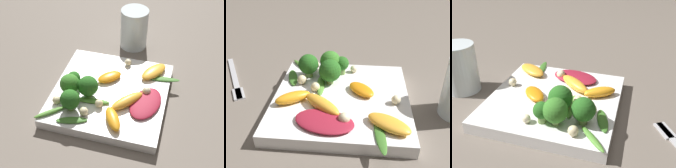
% 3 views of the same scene
% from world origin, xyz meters
% --- Properties ---
extents(ground_plane, '(2.40, 2.40, 0.00)m').
position_xyz_m(ground_plane, '(0.00, 0.00, 0.00)').
color(ground_plane, '#6B6056').
extents(plate, '(0.24, 0.24, 0.02)m').
position_xyz_m(plate, '(0.00, 0.00, 0.01)').
color(plate, white).
rests_on(plate, ground_plane).
extents(drinking_glass, '(0.07, 0.07, 0.10)m').
position_xyz_m(drinking_glass, '(-0.01, -0.21, 0.05)').
color(drinking_glass, silver).
rests_on(drinking_glass, ground_plane).
extents(radicchio_leaf_0, '(0.08, 0.11, 0.01)m').
position_xyz_m(radicchio_leaf_0, '(-0.08, 0.02, 0.03)').
color(radicchio_leaf_0, maroon).
rests_on(radicchio_leaf_0, plate).
extents(orange_segment_0, '(0.06, 0.06, 0.01)m').
position_xyz_m(orange_segment_0, '(0.01, -0.04, 0.03)').
color(orange_segment_0, orange).
rests_on(orange_segment_0, plate).
extents(orange_segment_1, '(0.07, 0.08, 0.02)m').
position_xyz_m(orange_segment_1, '(-0.04, 0.03, 0.03)').
color(orange_segment_1, '#FCAD33').
rests_on(orange_segment_1, plate).
extents(orange_segment_2, '(0.05, 0.07, 0.02)m').
position_xyz_m(orange_segment_2, '(-0.03, 0.08, 0.03)').
color(orange_segment_2, orange).
rests_on(orange_segment_2, plate).
extents(orange_segment_3, '(0.07, 0.08, 0.02)m').
position_xyz_m(orange_segment_3, '(-0.08, -0.08, 0.03)').
color(orange_segment_3, '#FCAD33').
rests_on(orange_segment_3, plate).
extents(broccoli_floret_0, '(0.04, 0.04, 0.05)m').
position_xyz_m(broccoli_floret_0, '(0.08, 0.03, 0.05)').
color(broccoli_floret_0, '#84AD5B').
rests_on(broccoli_floret_0, plate).
extents(broccoli_floret_1, '(0.04, 0.04, 0.05)m').
position_xyz_m(broccoli_floret_1, '(0.04, 0.03, 0.05)').
color(broccoli_floret_1, '#84AD5B').
rests_on(broccoli_floret_1, plate).
extents(broccoli_floret_2, '(0.03, 0.03, 0.04)m').
position_xyz_m(broccoli_floret_2, '(0.08, 0.01, 0.04)').
color(broccoli_floret_2, '#7A9E51').
rests_on(broccoli_floret_2, plate).
extents(broccoli_floret_3, '(0.04, 0.04, 0.05)m').
position_xyz_m(broccoli_floret_3, '(0.06, 0.07, 0.05)').
color(broccoli_floret_3, '#84AD5B').
rests_on(broccoli_floret_3, plate).
extents(arugula_sprig_0, '(0.06, 0.05, 0.01)m').
position_xyz_m(arugula_sprig_0, '(0.10, 0.10, 0.03)').
color(arugula_sprig_0, '#518E33').
rests_on(arugula_sprig_0, plate).
extents(arugula_sprig_1, '(0.08, 0.02, 0.00)m').
position_xyz_m(arugula_sprig_1, '(-0.10, -0.07, 0.03)').
color(arugula_sprig_1, '#3D7528').
rests_on(arugula_sprig_1, plate).
extents(arugula_sprig_2, '(0.06, 0.03, 0.01)m').
position_xyz_m(arugula_sprig_2, '(0.05, 0.10, 0.03)').
color(arugula_sprig_2, '#3D7528').
rests_on(arugula_sprig_2, plate).
extents(arugula_sprig_3, '(0.08, 0.02, 0.01)m').
position_xyz_m(arugula_sprig_3, '(0.03, 0.04, 0.03)').
color(arugula_sprig_3, '#518E33').
rests_on(arugula_sprig_3, plate).
extents(macadamia_nut_0, '(0.02, 0.02, 0.02)m').
position_xyz_m(macadamia_nut_0, '(0.09, -0.02, 0.03)').
color(macadamia_nut_0, beige).
rests_on(macadamia_nut_0, plate).
extents(macadamia_nut_1, '(0.02, 0.02, 0.02)m').
position_xyz_m(macadamia_nut_1, '(0.01, 0.05, 0.03)').
color(macadamia_nut_1, beige).
rests_on(macadamia_nut_1, plate).
extents(macadamia_nut_2, '(0.02, 0.02, 0.02)m').
position_xyz_m(macadamia_nut_2, '(0.03, 0.08, 0.03)').
color(macadamia_nut_2, beige).
rests_on(macadamia_nut_2, plate).
extents(macadamia_nut_3, '(0.02, 0.02, 0.02)m').
position_xyz_m(macadamia_nut_3, '(-0.08, -0.01, 0.03)').
color(macadamia_nut_3, beige).
rests_on(macadamia_nut_3, plate).
extents(macadamia_nut_4, '(0.02, 0.02, 0.02)m').
position_xyz_m(macadamia_nut_4, '(0.10, 0.06, 0.03)').
color(macadamia_nut_4, beige).
rests_on(macadamia_nut_4, plate).
extents(macadamia_nut_5, '(0.02, 0.02, 0.02)m').
position_xyz_m(macadamia_nut_5, '(-0.02, -0.10, 0.03)').
color(macadamia_nut_5, beige).
rests_on(macadamia_nut_5, plate).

